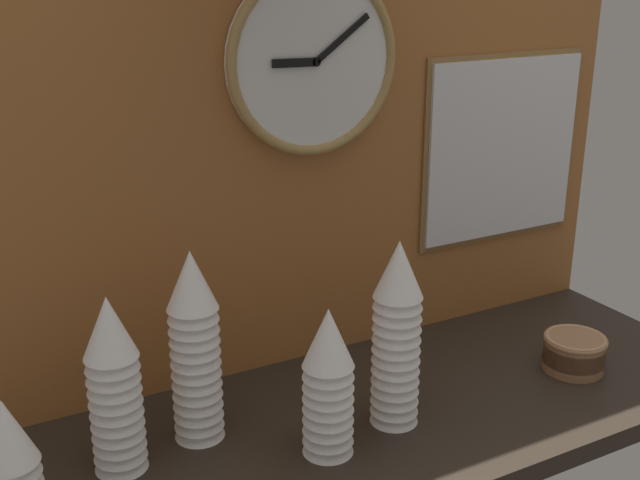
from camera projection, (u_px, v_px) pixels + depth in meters
name	position (u px, v px, depth m)	size (l,w,h in m)	color
ground_plane	(352.00, 424.00, 1.50)	(1.60, 0.56, 0.04)	black
wall_tiled_back	(285.00, 112.00, 1.54)	(1.60, 0.03, 1.05)	#A3602D
cup_stack_center_left	(195.00, 347.00, 1.37)	(0.09, 0.09, 0.35)	white
cup_stack_center	(328.00, 382.00, 1.34)	(0.09, 0.09, 0.27)	white
cup_stack_center_right	(397.00, 334.00, 1.42)	(0.09, 0.09, 0.35)	white
cup_stack_left	(114.00, 385.00, 1.29)	(0.09, 0.09, 0.31)	white
cup_stack_far_left	(10.00, 462.00, 1.18)	(0.09, 0.09, 0.21)	white
bowl_stack_far_right	(574.00, 352.00, 1.65)	(0.13, 0.13, 0.07)	#996B47
wall_clock	(314.00, 61.00, 1.50)	(0.36, 0.03, 0.36)	white
menu_board	(503.00, 149.00, 1.80)	(0.43, 0.01, 0.43)	olive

